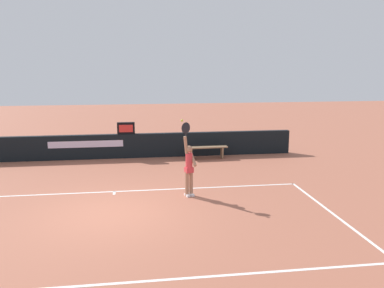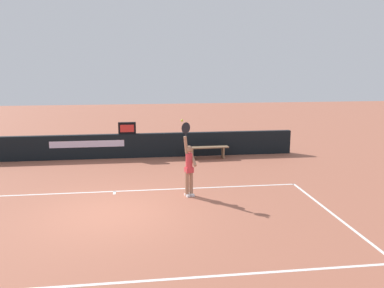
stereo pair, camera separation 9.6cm
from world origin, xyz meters
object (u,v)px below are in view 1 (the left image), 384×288
at_px(tennis_ball, 182,121).
at_px(courtside_bench_near, 207,149).
at_px(tennis_player, 189,166).
at_px(speed_display, 126,128).

xyz_separation_m(tennis_ball, courtside_bench_near, (1.60, 4.81, -1.93)).
height_order(tennis_player, courtside_bench_near, tennis_player).
distance_m(speed_display, tennis_player, 5.77).
distance_m(tennis_ball, courtside_bench_near, 5.42).
distance_m(tennis_player, courtside_bench_near, 5.00).
xyz_separation_m(tennis_player, tennis_ball, (-0.21, -0.04, 1.40)).
xyz_separation_m(speed_display, tennis_player, (1.97, -5.41, -0.35)).
xyz_separation_m(speed_display, courtside_bench_near, (3.36, -0.64, -0.88)).
bearing_deg(tennis_player, tennis_ball, -169.71).
bearing_deg(tennis_ball, tennis_player, 10.29).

